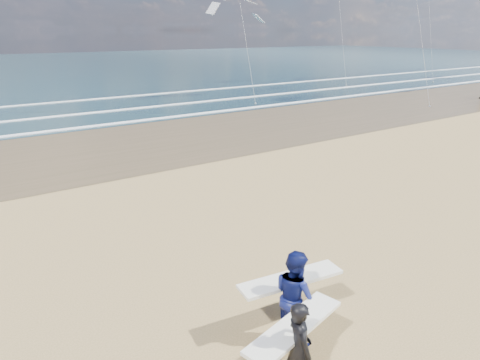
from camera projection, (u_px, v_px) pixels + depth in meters
wet_sand_strip at (353, 109)px, 32.77m from camera, size 220.00×12.00×0.01m
ocean at (118, 65)px, 75.04m from camera, size 220.00×100.00×0.02m
foam_breakers at (272, 94)px, 40.66m from camera, size 220.00×11.70×0.05m
surfer_near at (298, 345)px, 6.99m from camera, size 2.26×1.22×1.72m
surfer_far at (294, 294)px, 8.21m from camera, size 2.25×1.24×1.88m
kite_0 at (419, 15)px, 33.92m from camera, size 6.27×4.79×12.23m
kite_1 at (245, 35)px, 35.76m from camera, size 5.57×4.71×9.76m
kite_2 at (429, 5)px, 49.10m from camera, size 5.34×4.69×16.05m
kite_5 at (340, 14)px, 46.45m from camera, size 4.69×4.62×14.30m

